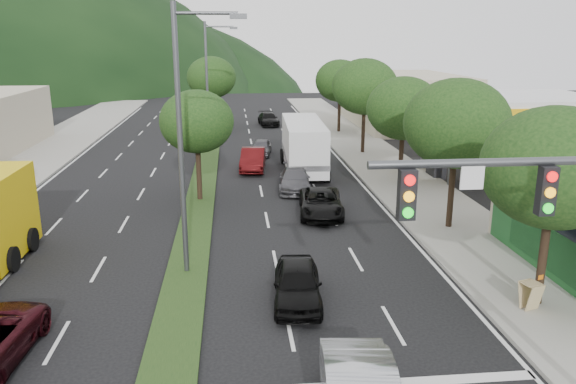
{
  "coord_description": "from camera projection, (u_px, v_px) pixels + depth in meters",
  "views": [
    {
      "loc": [
        1.89,
        -12.36,
        8.8
      ],
      "look_at": [
        4.2,
        10.66,
        2.41
      ],
      "focal_mm": 35.0,
      "sensor_mm": 36.0,
      "label": 1
    }
  ],
  "objects": [
    {
      "name": "a_frame_sign",
      "position": [
        531.0,
        293.0,
        18.37
      ],
      "size": [
        0.73,
        0.78,
        1.26
      ],
      "rotation": [
        0.0,
        0.0,
        0.32
      ],
      "color": "tan",
      "rests_on": "sidewalk_right"
    },
    {
      "name": "tree_r_a",
      "position": [
        554.0,
        168.0,
        17.72
      ],
      "size": [
        4.6,
        4.6,
        6.63
      ],
      "color": "black",
      "rests_on": "sidewalk_right"
    },
    {
      "name": "tree_r_d",
      "position": [
        365.0,
        87.0,
        42.56
      ],
      "size": [
        5.0,
        5.0,
        7.17
      ],
      "color": "black",
      "rests_on": "sidewalk_right"
    },
    {
      "name": "car_queue_a",
      "position": [
        297.0,
        283.0,
        19.16
      ],
      "size": [
        1.95,
        4.13,
        1.36
      ],
      "primitive_type": "imported",
      "rotation": [
        0.0,
        0.0,
        -0.09
      ],
      "color": "black",
      "rests_on": "ground"
    },
    {
      "name": "streetlight_near",
      "position": [
        185.0,
        130.0,
        20.22
      ],
      "size": [
        2.6,
        0.25,
        10.0
      ],
      "color": "#47494C",
      "rests_on": "ground"
    },
    {
      "name": "traffic_signal",
      "position": [
        565.0,
        236.0,
        12.17
      ],
      "size": [
        6.12,
        0.4,
        7.0
      ],
      "color": "#47494C",
      "rests_on": "ground"
    },
    {
      "name": "car_queue_c",
      "position": [
        253.0,
        159.0,
        38.33
      ],
      "size": [
        1.99,
        4.63,
        1.48
      ],
      "primitive_type": "imported",
      "rotation": [
        0.0,
        0.0,
        -0.09
      ],
      "color": "#4A0C0E",
      "rests_on": "ground"
    },
    {
      "name": "tree_med_near",
      "position": [
        197.0,
        122.0,
        30.1
      ],
      "size": [
        4.0,
        4.0,
        6.02
      ],
      "color": "black",
      "rests_on": "median"
    },
    {
      "name": "motorhome",
      "position": [
        303.0,
        145.0,
        37.74
      ],
      "size": [
        3.13,
        8.96,
        3.4
      ],
      "rotation": [
        0.0,
        0.0,
        -0.04
      ],
      "color": "silver",
      "rests_on": "ground"
    },
    {
      "name": "car_queue_e",
      "position": [
        261.0,
        147.0,
        43.24
      ],
      "size": [
        1.91,
        3.72,
        1.21
      ],
      "primitive_type": "imported",
      "rotation": [
        0.0,
        0.0,
        -0.14
      ],
      "color": "#454449",
      "rests_on": "ground"
    },
    {
      "name": "tree_r_b",
      "position": [
        457.0,
        124.0,
        25.34
      ],
      "size": [
        4.8,
        4.8,
        6.94
      ],
      "color": "black",
      "rests_on": "sidewalk_right"
    },
    {
      "name": "car_queue_d",
      "position": [
        321.0,
        203.0,
        28.64
      ],
      "size": [
        2.6,
        4.83,
        1.29
      ],
      "primitive_type": "imported",
      "rotation": [
        0.0,
        0.0,
        -0.1
      ],
      "color": "black",
      "rests_on": "ground"
    },
    {
      "name": "car_queue_b",
      "position": [
        295.0,
        179.0,
        33.36
      ],
      "size": [
        2.31,
        4.63,
        1.29
      ],
      "primitive_type": "imported",
      "rotation": [
        0.0,
        0.0,
        -0.12
      ],
      "color": "#4C4B50",
      "rests_on": "ground"
    },
    {
      "name": "median",
      "position": [
        207.0,
        162.0,
        40.85
      ],
      "size": [
        1.6,
        56.0,
        0.12
      ],
      "primitive_type": "cube",
      "color": "black",
      "rests_on": "ground"
    },
    {
      "name": "bldg_right_far",
      "position": [
        404.0,
        100.0,
        57.4
      ],
      "size": [
        10.0,
        16.0,
        5.2
      ],
      "primitive_type": "cube",
      "color": "beige",
      "rests_on": "ground"
    },
    {
      "name": "sidewalk_right",
      "position": [
        386.0,
        167.0,
        39.17
      ],
      "size": [
        5.0,
        90.0,
        0.15
      ],
      "primitive_type": "cube",
      "color": "gray",
      "rests_on": "ground"
    },
    {
      "name": "tree_med_far",
      "position": [
        211.0,
        77.0,
        54.88
      ],
      "size": [
        4.8,
        4.8,
        6.94
      ],
      "color": "black",
      "rests_on": "median"
    },
    {
      "name": "sidewalk_left",
      "position": [
        5.0,
        175.0,
        36.72
      ],
      "size": [
        6.0,
        90.0,
        0.15
      ],
      "primitive_type": "cube",
      "color": "gray",
      "rests_on": "ground"
    },
    {
      "name": "car_queue_f",
      "position": [
        268.0,
        119.0,
        57.96
      ],
      "size": [
        2.18,
        4.59,
        1.29
      ],
      "primitive_type": "imported",
      "rotation": [
        0.0,
        0.0,
        0.08
      ],
      "color": "black",
      "rests_on": "ground"
    },
    {
      "name": "tree_r_c",
      "position": [
        404.0,
        108.0,
        33.09
      ],
      "size": [
        4.4,
        4.4,
        6.48
      ],
      "color": "black",
      "rests_on": "sidewalk_right"
    },
    {
      "name": "streetlight_mid",
      "position": [
        209.0,
        80.0,
        44.2
      ],
      "size": [
        2.6,
        0.25,
        10.0
      ],
      "color": "#47494C",
      "rests_on": "ground"
    },
    {
      "name": "tree_r_e",
      "position": [
        340.0,
        81.0,
        52.23
      ],
      "size": [
        4.6,
        4.6,
        6.71
      ],
      "color": "black",
      "rests_on": "sidewalk_right"
    },
    {
      "name": "gas_canopy",
      "position": [
        501.0,
        105.0,
        35.7
      ],
      "size": [
        12.2,
        8.2,
        5.25
      ],
      "color": "silver",
      "rests_on": "ground"
    }
  ]
}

